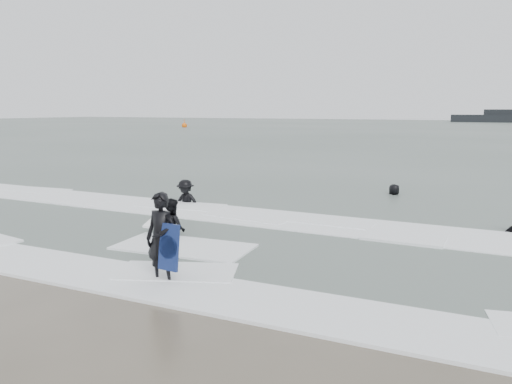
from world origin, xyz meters
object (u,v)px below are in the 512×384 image
at_px(buoy, 184,125).
at_px(vessel_horizon, 502,118).
at_px(surfer_breaker, 186,205).
at_px(surfer_wading, 173,239).
at_px(surfer_centre, 162,283).
at_px(surfer_right_far, 394,196).

distance_m(buoy, vessel_horizon, 86.38).
bearing_deg(surfer_breaker, surfer_wading, -61.95).
xyz_separation_m(buoy, vessel_horizon, (55.44, 66.23, 0.85)).
height_order(surfer_wading, surfer_breaker, surfer_breaker).
bearing_deg(surfer_centre, buoy, 125.97).
bearing_deg(buoy, surfer_breaker, -56.04).
xyz_separation_m(surfer_right_far, vessel_horizon, (4.27, 126.63, 1.27)).
relative_size(surfer_right_far, buoy, 1.00).
distance_m(surfer_right_far, buoy, 79.16).
bearing_deg(vessel_horizon, buoy, -129.93).
xyz_separation_m(surfer_centre, vessel_horizon, (6.64, 139.61, 1.27)).
distance_m(surfer_breaker, buoy, 79.47).
bearing_deg(surfer_wading, surfer_centre, 151.62).
distance_m(surfer_centre, surfer_breaker, 8.67).
relative_size(surfer_centre, buoy, 1.19).
bearing_deg(surfer_breaker, buoy, 122.42).
xyz_separation_m(surfer_wading, buoy, (-46.87, 70.27, 0.42)).
relative_size(surfer_right_far, vessel_horizon, 0.07).
height_order(surfer_right_far, vessel_horizon, vessel_horizon).
relative_size(surfer_centre, surfer_right_far, 1.19).
relative_size(surfer_centre, surfer_breaker, 1.07).
bearing_deg(surfer_centre, surfer_wading, 124.18).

